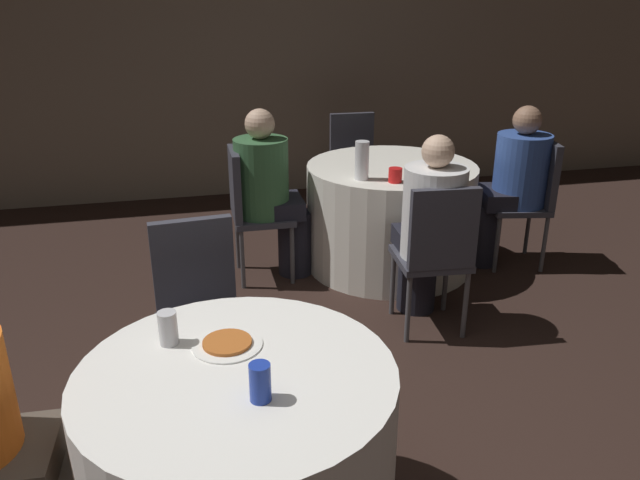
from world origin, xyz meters
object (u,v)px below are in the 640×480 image
Objects in this scene: person_blue_shirt at (511,185)px; pizza_plate_near at (227,343)px; chair_far_east at (531,192)px; person_white_shirt at (429,229)px; chair_far_north at (354,158)px; soda_can_blue at (260,382)px; table_far at (390,216)px; person_green_jacket at (271,193)px; chair_far_south at (437,247)px; table_near at (241,464)px; chair_far_west at (249,203)px; soda_can_silver at (168,328)px; bottle_far at (362,161)px; chair_near_north at (198,300)px.

person_blue_shirt is 4.76× the size of pizza_plate_near.
person_white_shirt reaches higher than chair_far_east.
soda_can_blue is (-1.29, -3.46, 0.26)m from chair_far_north.
person_blue_shirt is 9.52× the size of soda_can_blue.
person_green_jacket is at bearing 179.30° from table_far.
chair_far_east is 1.24m from person_white_shirt.
person_green_jacket is (-0.78, 1.02, 0.06)m from chair_far_south.
pizza_plate_near is at bearing 93.89° from table_near.
chair_far_north is 1.00× the size of chair_far_west.
soda_can_silver is at bearing -13.49° from chair_far_west.
person_green_jacket reaches higher than chair_far_east.
person_white_shirt reaches higher than chair_far_west.
chair_far_east is 3.15m from soda_can_silver.
person_white_shirt is at bearing 48.34° from chair_far_west.
person_green_jacket is at bearing 95.27° from person_blue_shirt.
chair_far_east is at bearing -11.25° from table_far.
bottle_far is (0.55, -0.30, 0.27)m from person_green_jacket.
person_blue_shirt is (0.92, 0.84, 0.05)m from chair_far_south.
bottle_far reaches higher than soda_can_blue.
chair_far_east is (0.99, -0.20, 0.17)m from table_far.
chair_far_north is 1.86m from person_white_shirt.
person_green_jacket reaches higher than chair_far_west.
chair_far_east is at bearing 36.10° from person_white_shirt.
soda_can_silver is (-0.19, 0.06, 0.05)m from pizza_plate_near.
bottle_far is at bearing 60.62° from pizza_plate_near.
person_green_jacket reaches higher than chair_far_north.
chair_far_east is at bearing 3.84° from bottle_far.
soda_can_silver is (-2.38, -1.90, 0.21)m from person_blue_shirt.
chair_far_west is 0.79× the size of person_white_shirt.
chair_far_south is at bearing 38.00° from person_green_jacket.
table_near and table_far have the same top height.
chair_far_south is 0.79× the size of person_white_shirt.
person_white_shirt reaches higher than chair_far_north.
person_green_jacket reaches higher than bottle_far.
person_white_shirt is 4.78× the size of pizza_plate_near.
table_near is at bearing -11.00° from person_green_jacket.
chair_far_west is 3.76× the size of pizza_plate_near.
bottle_far is (-1.15, -0.12, 0.27)m from person_blue_shirt.
chair_far_north is at bearing 91.85° from person_white_shirt.
pizza_plate_near is at bearing -130.68° from person_white_shirt.
table_near is 2.36m from person_green_jacket.
soda_can_blue is (-2.26, -2.25, 0.26)m from chair_far_east.
person_blue_shirt reaches higher than chair_far_east.
person_blue_shirt is (0.84, -0.17, 0.23)m from table_far.
chair_far_north is 3.42m from pizza_plate_near.
chair_far_south is at bearing 138.40° from chair_far_east.
chair_far_south is at bearing -90.00° from person_white_shirt.
pizza_plate_near is 2.11m from bottle_far.
person_green_jacket reaches higher than chair_near_north.
person_green_jacket is (-0.79, 0.86, 0.01)m from person_white_shirt.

